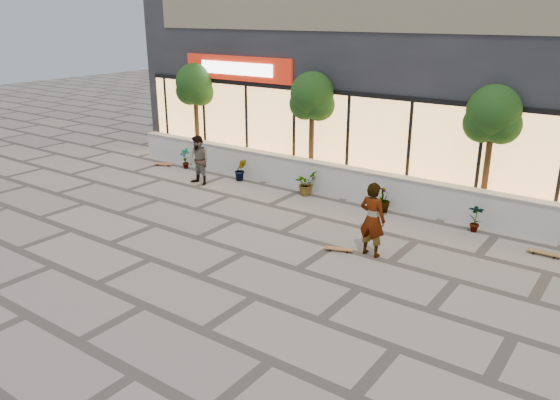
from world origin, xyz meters
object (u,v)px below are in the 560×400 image
Objects in this scene: tree_midwest at (312,99)px; skateboard_left at (163,164)px; skater_center at (372,219)px; skater_left at (199,161)px; tree_mideast at (493,118)px; skateboard_center at (339,249)px; tree_west at (195,87)px; skateboard_right_near at (544,253)px.

tree_midwest is 6.83m from skateboard_left.
skater_center is 1.09× the size of skater_left.
tree_mideast is 2.06× the size of skater_center.
skater_left is 2.39× the size of skateboard_center.
skater_left reaches higher than skateboard_center.
skater_left is 7.26m from skateboard_center.
skateboard_center is at bearing 26.23° from skater_center.
tree_west is 1.00× the size of tree_mideast.
tree_midwest reaches higher than skateboard_center.
tree_mideast reaches higher than skateboard_right_near.
tree_midwest is at bearing 41.81° from skater_left.
skateboard_right_near is (2.11, -1.82, -2.91)m from tree_mideast.
skateboard_right_near is (8.11, -1.82, -2.91)m from tree_midwest.
tree_west is 2.06× the size of skater_center.
skateboard_right_near is at bearing 11.66° from skateboard_center.
skater_center is at bearing -108.79° from tree_mideast.
tree_midwest is 4.92× the size of skateboard_right_near.
skater_left is 11.25m from skateboard_right_near.
skater_center is (-1.46, -4.30, -2.03)m from tree_mideast.
tree_mideast is at bearing 18.46° from skater_left.
skater_left is at bearing -141.53° from tree_midwest.
skateboard_left is (-9.80, 3.10, 0.00)m from skateboard_center.
skateboard_left reaches higher than skateboard_center.
skateboard_center is 10.28m from skateboard_left.
skater_left is (-7.63, 1.85, -0.08)m from skater_center.
tree_mideast is 9.65m from skater_left.
skateboard_left is at bearing 165.16° from skater_left.
skater_center reaches higher than skater_left.
tree_midwest reaches higher than skateboard_left.
tree_mideast is 5.87m from skateboard_center.
tree_west is 4.04m from skater_left.
tree_mideast reaches higher than skateboard_center.
skater_left is (-3.09, -2.46, -2.11)m from tree_midwest.
skater_left is (2.41, -2.46, -2.11)m from tree_west.
skateboard_right_near is (11.20, 0.63, -0.79)m from skater_left.
skateboard_left is at bearing 141.35° from skateboard_center.
skater_center is at bearing -10.29° from skater_left.
tree_midwest is at bearing 108.45° from skateboard_center.
skateboard_right_near is at bearing -24.18° from skateboard_left.
tree_midwest is 5.37× the size of skateboard_center.
tree_midwest is 1.00× the size of tree_mideast.
tree_west reaches higher than skater_center.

